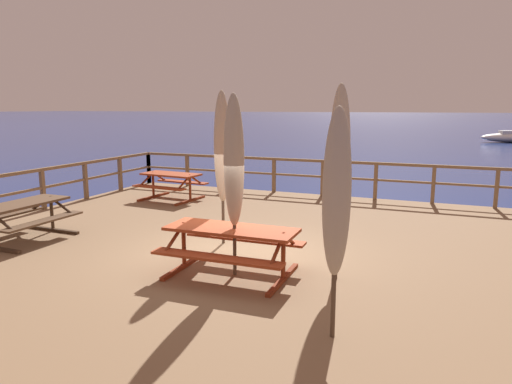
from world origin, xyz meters
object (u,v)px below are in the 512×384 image
Objects in this scene: picnic_table_back_right at (171,181)px; patio_umbrella_short_back at (222,148)px; patio_umbrella_tall_front at (234,162)px; picnic_table_mid_right at (231,240)px; patio_umbrella_short_mid at (339,158)px; patio_umbrella_tall_mid_left at (337,194)px; picnic_table_front_right at (23,213)px.

patio_umbrella_short_back is at bearing -45.30° from picnic_table_back_right.
patio_umbrella_tall_front is 1.79m from patio_umbrella_short_back.
patio_umbrella_tall_front is at bearing -10.53° from picnic_table_mid_right.
patio_umbrella_short_back is (-2.49, 1.08, -0.02)m from patio_umbrella_short_mid.
patio_umbrella_short_mid is 1.05× the size of patio_umbrella_tall_front.
patio_umbrella_short_back reaches higher than patio_umbrella_tall_mid_left.
picnic_table_back_right is 8.96m from patio_umbrella_tall_mid_left.
patio_umbrella_tall_mid_left is at bearing -45.48° from picnic_table_back_right.
patio_umbrella_short_back is at bearing 122.18° from patio_umbrella_tall_front.
picnic_table_mid_right is 2.13m from patio_umbrella_short_mid.
patio_umbrella_tall_front is (4.31, -4.91, 1.27)m from picnic_table_back_right.
picnic_table_back_right is at bearing 134.52° from patio_umbrella_tall_mid_left.
patio_umbrella_short_back is at bearing 156.49° from patio_umbrella_short_mid.
picnic_table_mid_right is 1.26m from patio_umbrella_tall_front.
picnic_table_back_right is 4.73m from picnic_table_front_right.
patio_umbrella_tall_front reaches higher than patio_umbrella_tall_mid_left.
picnic_table_back_right and picnic_table_front_right have the same top height.
patio_umbrella_short_back is (3.82, 1.32, 1.33)m from picnic_table_front_right.
picnic_table_back_right is 7.48m from patio_umbrella_short_mid.
patio_umbrella_short_mid reaches higher than patio_umbrella_tall_mid_left.
patio_umbrella_short_mid is (1.59, 0.42, 1.34)m from picnic_table_mid_right.
patio_umbrella_short_back reaches higher than picnic_table_front_right.
patio_umbrella_short_back is (3.35, -3.39, 1.33)m from picnic_table_back_right.
patio_umbrella_tall_front is at bearing -57.82° from patio_umbrella_short_back.
picnic_table_back_right is 0.60× the size of patio_umbrella_short_back.
patio_umbrella_short_mid is at bearing 14.88° from picnic_table_mid_right.
picnic_table_front_right is 4.95m from patio_umbrella_tall_front.
patio_umbrella_short_back is 1.11× the size of patio_umbrella_tall_mid_left.
picnic_table_mid_right is at bearing -165.12° from patio_umbrella_short_mid.
picnic_table_back_right is at bearing 84.27° from picnic_table_front_right.
patio_umbrella_tall_mid_left is (6.70, -1.63, 1.14)m from picnic_table_front_right.
patio_umbrella_tall_front is at bearing 143.38° from patio_umbrella_tall_mid_left.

